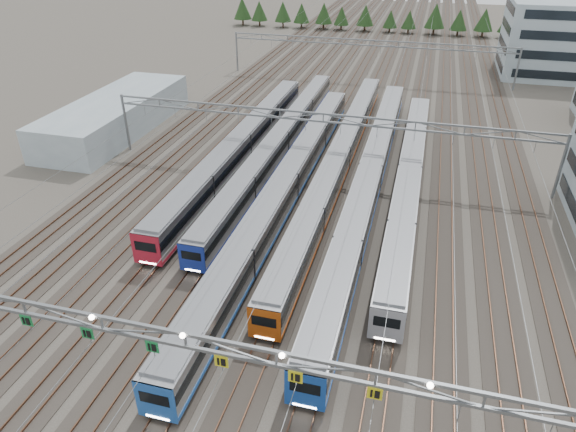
% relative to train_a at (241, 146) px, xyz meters
% --- Properties ---
extents(ground, '(400.00, 400.00, 0.00)m').
position_rel_train_a_xyz_m(ground, '(11.25, -40.43, -2.17)').
color(ground, '#47423A').
rests_on(ground, ground).
extents(track_bed, '(54.00, 260.00, 5.42)m').
position_rel_train_a_xyz_m(track_bed, '(11.25, 59.57, -0.68)').
color(track_bed, '#2D2823').
rests_on(track_bed, ground).
extents(train_a, '(2.94, 52.10, 3.84)m').
position_rel_train_a_xyz_m(train_a, '(0.00, 0.00, 0.00)').
color(train_a, black).
rests_on(train_a, ground).
extents(train_b, '(2.62, 58.45, 3.41)m').
position_rel_train_a_xyz_m(train_b, '(4.50, 3.29, -0.21)').
color(train_b, black).
rests_on(train_b, ground).
extents(train_c, '(2.85, 63.42, 3.71)m').
position_rel_train_a_xyz_m(train_c, '(9.00, -9.68, -0.06)').
color(train_c, black).
rests_on(train_c, ground).
extents(train_d, '(2.69, 65.03, 3.50)m').
position_rel_train_a_xyz_m(train_d, '(13.50, -0.09, -0.17)').
color(train_d, black).
rests_on(train_d, ground).
extents(train_e, '(2.82, 66.23, 3.67)m').
position_rel_train_a_xyz_m(train_e, '(18.00, -4.90, -0.09)').
color(train_e, black).
rests_on(train_e, ground).
extents(train_f, '(2.77, 52.95, 3.61)m').
position_rel_train_a_xyz_m(train_f, '(22.50, -3.87, -0.12)').
color(train_f, black).
rests_on(train_f, ground).
extents(gantry_near, '(56.36, 0.61, 8.08)m').
position_rel_train_a_xyz_m(gantry_near, '(11.20, -40.55, 4.92)').
color(gantry_near, slate).
rests_on(gantry_near, ground).
extents(gantry_mid, '(56.36, 0.36, 8.00)m').
position_rel_train_a_xyz_m(gantry_mid, '(11.25, -0.43, 4.22)').
color(gantry_mid, slate).
rests_on(gantry_mid, ground).
extents(gantry_far, '(56.36, 0.36, 8.00)m').
position_rel_train_a_xyz_m(gantry_far, '(11.25, 44.57, 4.22)').
color(gantry_far, slate).
rests_on(gantry_far, ground).
extents(depot_bldg_north, '(22.00, 18.00, 14.65)m').
position_rel_train_a_xyz_m(depot_bldg_north, '(48.54, 58.75, 5.15)').
color(depot_bldg_north, '#90A2AC').
rests_on(depot_bldg_north, ground).
extents(west_shed, '(10.00, 30.00, 4.97)m').
position_rel_train_a_xyz_m(west_shed, '(-22.43, 5.84, 0.32)').
color(west_shed, '#90A2AC').
rests_on(west_shed, ground).
extents(treeline, '(106.40, 5.60, 7.02)m').
position_rel_train_a_xyz_m(treeline, '(16.65, 95.07, 2.06)').
color(treeline, '#332114').
rests_on(treeline, ground).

